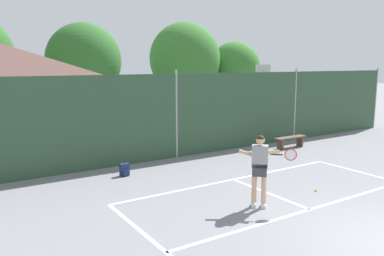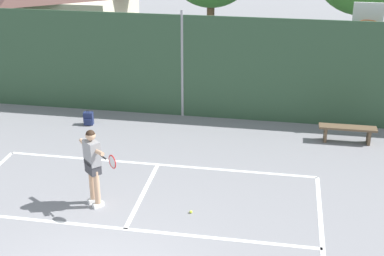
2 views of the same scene
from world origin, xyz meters
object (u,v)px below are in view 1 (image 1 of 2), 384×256
basketball_hoop (262,91)px  backpack_navy (125,170)px  tennis_player (260,164)px  tennis_ball (316,190)px  courtside_bench (290,140)px

basketball_hoop → backpack_navy: (-8.18, -2.42, -2.12)m
backpack_navy → tennis_player: bearing=-68.2°
tennis_ball → backpack_navy: 5.94m
tennis_ball → backpack_navy: size_ratio=0.14×
basketball_hoop → courtside_bench: 3.11m
tennis_ball → courtside_bench: (3.72, 4.46, 0.33)m
basketball_hoop → courtside_bench: basketball_hoop is taller
backpack_navy → courtside_bench: size_ratio=0.29×
basketball_hoop → tennis_ball: (-4.21, -6.84, -2.28)m
tennis_player → courtside_bench: size_ratio=1.16×
tennis_player → tennis_ball: 2.44m
basketball_hoop → tennis_player: basketball_hoop is taller
courtside_bench → basketball_hoop: bearing=78.3°
basketball_hoop → backpack_navy: basketball_hoop is taller
tennis_player → backpack_navy: bearing=111.8°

